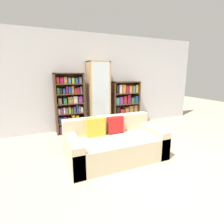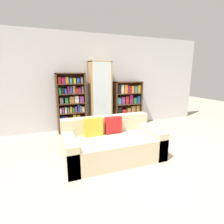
% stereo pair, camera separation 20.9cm
% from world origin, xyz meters
% --- Properties ---
extents(ground_plane, '(16.00, 16.00, 0.00)m').
position_xyz_m(ground_plane, '(0.00, 0.00, 0.00)').
color(ground_plane, tan).
extents(wall_back, '(6.81, 0.06, 2.70)m').
position_xyz_m(wall_back, '(0.00, 2.80, 1.35)').
color(wall_back, silver).
rests_on(wall_back, ground).
extents(couch, '(1.83, 0.96, 0.78)m').
position_xyz_m(couch, '(-0.43, 0.74, 0.27)').
color(couch, beige).
rests_on(couch, ground).
extents(bookshelf_left, '(0.77, 0.32, 1.62)m').
position_xyz_m(bookshelf_left, '(-0.91, 2.60, 0.78)').
color(bookshelf_left, '#4C2D19').
rests_on(bookshelf_left, ground).
extents(display_cabinet, '(0.60, 0.36, 1.93)m').
position_xyz_m(display_cabinet, '(-0.08, 2.58, 0.96)').
color(display_cabinet, tan).
rests_on(display_cabinet, ground).
extents(bookshelf_right, '(0.88, 0.32, 1.36)m').
position_xyz_m(bookshelf_right, '(0.79, 2.60, 0.66)').
color(bookshelf_right, '#4C2D19').
rests_on(bookshelf_right, ground).
extents(wine_bottle, '(0.08, 0.08, 0.41)m').
position_xyz_m(wine_bottle, '(0.57, 1.88, 0.17)').
color(wine_bottle, black).
rests_on(wine_bottle, ground).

